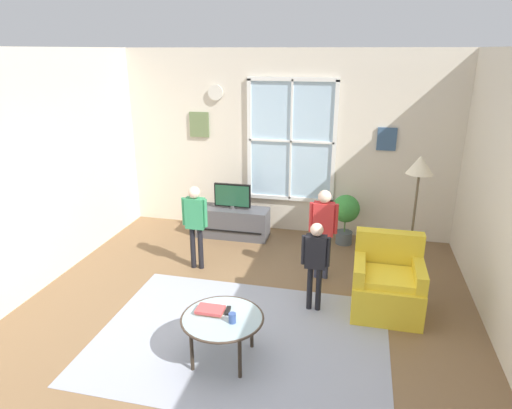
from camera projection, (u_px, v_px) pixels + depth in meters
ground_plane at (233, 338)px, 4.69m from camera, size 5.81×6.75×0.02m
back_wall at (286, 143)px, 7.10m from camera, size 5.21×0.17×2.87m
area_rug at (241, 337)px, 4.68m from camera, size 2.99×2.20×0.01m
tv_stand at (233, 222)px, 7.15m from camera, size 1.13×0.42×0.47m
television at (232, 196)px, 7.01m from camera, size 0.58×0.08×0.40m
armchair at (387, 284)px, 5.08m from camera, size 0.76×0.74×0.87m
coffee_table at (222, 320)px, 4.24m from camera, size 0.79×0.79×0.46m
book_stack at (210, 310)px, 4.29m from camera, size 0.26×0.17×0.05m
cup at (232, 318)px, 4.13m from camera, size 0.07×0.07×0.09m
remote_near_books at (228, 311)px, 4.32m from camera, size 0.05×0.14×0.02m
person_green_shirt at (195, 218)px, 5.95m from camera, size 0.35×0.16×1.16m
person_black_shirt at (316, 257)px, 4.98m from camera, size 0.32×0.15×1.06m
person_red_shirt at (323, 224)px, 5.68m from camera, size 0.36×0.16×1.20m
potted_plant_by_window at (346, 213)px, 6.80m from camera, size 0.42×0.42×0.78m
floor_lamp at (419, 178)px, 5.35m from camera, size 0.32×0.32×1.67m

